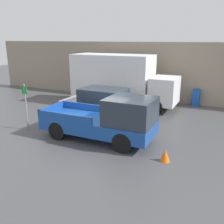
{
  "coord_description": "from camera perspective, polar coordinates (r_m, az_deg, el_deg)",
  "views": [
    {
      "loc": [
        5.41,
        -9.71,
        4.44
      ],
      "look_at": [
        0.49,
        0.68,
        1.03
      ],
      "focal_mm": 40.0,
      "sensor_mm": 36.0,
      "label": 1
    }
  ],
  "objects": [
    {
      "name": "parking_sign",
      "position": [
        13.01,
        -19.1,
        1.67
      ],
      "size": [
        0.3,
        0.07,
        2.33
      ],
      "color": "gray",
      "rests_on": "ground"
    },
    {
      "name": "car",
      "position": [
        14.13,
        -2.21,
        1.87
      ],
      "size": [
        4.53,
        2.01,
        1.77
      ],
      "color": "#B7BABF",
      "rests_on": "ground"
    },
    {
      "name": "traffic_cone",
      "position": [
        9.68,
        12.05,
        -9.62
      ],
      "size": [
        0.37,
        0.37,
        0.48
      ],
      "color": "orange",
      "rests_on": "ground"
    },
    {
      "name": "delivery_truck",
      "position": [
        16.92,
        1.67,
        7.55
      ],
      "size": [
        7.07,
        2.33,
        3.42
      ],
      "color": "white",
      "rests_on": "ground"
    },
    {
      "name": "pickup_truck",
      "position": [
        11.04,
        -0.9,
        -1.82
      ],
      "size": [
        5.15,
        1.99,
        2.07
      ],
      "color": "#194799",
      "rests_on": "ground"
    },
    {
      "name": "ground_plane",
      "position": [
        11.98,
        -3.53,
        -5.3
      ],
      "size": [
        60.0,
        60.0,
        0.0
      ],
      "primitive_type": "plane",
      "color": "#4C4C4F"
    },
    {
      "name": "newspaper_box",
      "position": [
        17.91,
        18.64,
        3.15
      ],
      "size": [
        0.45,
        0.4,
        1.14
      ],
      "color": "#194CB2",
      "rests_on": "ground"
    },
    {
      "name": "building_wall",
      "position": [
        18.67,
        8.38,
        9.12
      ],
      "size": [
        28.0,
        0.15,
        4.2
      ],
      "color": "gray",
      "rests_on": "ground"
    }
  ]
}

